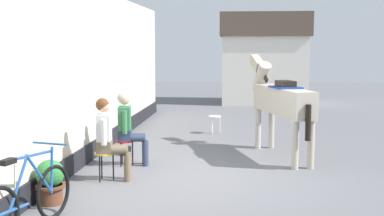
{
  "coord_description": "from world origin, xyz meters",
  "views": [
    {
      "loc": [
        0.57,
        -8.4,
        2.24
      ],
      "look_at": [
        -0.4,
        1.2,
        1.05
      ],
      "focal_mm": 47.08,
      "sensor_mm": 36.0,
      "label": 1
    }
  ],
  "objects_px": {
    "flower_planter_near": "(50,181)",
    "leaning_bicycle": "(28,200)",
    "satchel_bag": "(125,150)",
    "seated_visitor_near": "(108,135)",
    "spare_stool_white": "(215,118)",
    "saddled_horse_center": "(280,100)",
    "seated_visitor_far": "(128,125)"
  },
  "relations": [
    {
      "from": "flower_planter_near",
      "to": "seated_visitor_far",
      "type": "bearing_deg",
      "value": 76.52
    },
    {
      "from": "seated_visitor_near",
      "to": "leaning_bicycle",
      "type": "relative_size",
      "value": 0.81
    },
    {
      "from": "spare_stool_white",
      "to": "satchel_bag",
      "type": "height_order",
      "value": "spare_stool_white"
    },
    {
      "from": "flower_planter_near",
      "to": "spare_stool_white",
      "type": "bearing_deg",
      "value": 71.66
    },
    {
      "from": "leaning_bicycle",
      "to": "satchel_bag",
      "type": "bearing_deg",
      "value": 88.12
    },
    {
      "from": "leaning_bicycle",
      "to": "satchel_bag",
      "type": "xyz_separation_m",
      "value": [
        0.14,
        4.4,
        -0.3
      ]
    },
    {
      "from": "flower_planter_near",
      "to": "spare_stool_white",
      "type": "xyz_separation_m",
      "value": [
        2.01,
        6.05,
        0.07
      ]
    },
    {
      "from": "satchel_bag",
      "to": "seated_visitor_near",
      "type": "bearing_deg",
      "value": 140.47
    },
    {
      "from": "flower_planter_near",
      "to": "leaning_bicycle",
      "type": "height_order",
      "value": "leaning_bicycle"
    },
    {
      "from": "flower_planter_near",
      "to": "satchel_bag",
      "type": "relative_size",
      "value": 2.29
    },
    {
      "from": "satchel_bag",
      "to": "saddled_horse_center",
      "type": "bearing_deg",
      "value": -131.68
    },
    {
      "from": "saddled_horse_center",
      "to": "leaning_bicycle",
      "type": "relative_size",
      "value": 1.67
    },
    {
      "from": "seated_visitor_far",
      "to": "satchel_bag",
      "type": "distance_m",
      "value": 1.15
    },
    {
      "from": "leaning_bicycle",
      "to": "spare_stool_white",
      "type": "xyz_separation_m",
      "value": [
        1.85,
        7.15,
        0.0
      ]
    },
    {
      "from": "saddled_horse_center",
      "to": "leaning_bicycle",
      "type": "xyz_separation_m",
      "value": [
        -3.31,
        -4.59,
        -0.76
      ]
    },
    {
      "from": "saddled_horse_center",
      "to": "flower_planter_near",
      "type": "xyz_separation_m",
      "value": [
        -3.47,
        -3.49,
        -0.82
      ]
    },
    {
      "from": "saddled_horse_center",
      "to": "flower_planter_near",
      "type": "height_order",
      "value": "saddled_horse_center"
    },
    {
      "from": "seated_visitor_near",
      "to": "satchel_bag",
      "type": "distance_m",
      "value": 2.1
    },
    {
      "from": "spare_stool_white",
      "to": "satchel_bag",
      "type": "relative_size",
      "value": 1.64
    },
    {
      "from": "seated_visitor_near",
      "to": "satchel_bag",
      "type": "height_order",
      "value": "seated_visitor_near"
    },
    {
      "from": "seated_visitor_near",
      "to": "saddled_horse_center",
      "type": "relative_size",
      "value": 0.48
    },
    {
      "from": "flower_planter_near",
      "to": "leaning_bicycle",
      "type": "relative_size",
      "value": 0.37
    },
    {
      "from": "flower_planter_near",
      "to": "spare_stool_white",
      "type": "height_order",
      "value": "flower_planter_near"
    },
    {
      "from": "leaning_bicycle",
      "to": "saddled_horse_center",
      "type": "bearing_deg",
      "value": 54.17
    },
    {
      "from": "seated_visitor_far",
      "to": "saddled_horse_center",
      "type": "xyz_separation_m",
      "value": [
        2.89,
        1.07,
        0.38
      ]
    },
    {
      "from": "seated_visitor_far",
      "to": "satchel_bag",
      "type": "relative_size",
      "value": 4.96
    },
    {
      "from": "seated_visitor_far",
      "to": "saddled_horse_center",
      "type": "height_order",
      "value": "saddled_horse_center"
    },
    {
      "from": "flower_planter_near",
      "to": "leaning_bicycle",
      "type": "bearing_deg",
      "value": -81.76
    },
    {
      "from": "seated_visitor_far",
      "to": "leaning_bicycle",
      "type": "height_order",
      "value": "seated_visitor_far"
    },
    {
      "from": "saddled_horse_center",
      "to": "leaning_bicycle",
      "type": "bearing_deg",
      "value": -125.83
    },
    {
      "from": "seated_visitor_near",
      "to": "spare_stool_white",
      "type": "xyz_separation_m",
      "value": [
        1.51,
        4.73,
        -0.38
      ]
    },
    {
      "from": "seated_visitor_far",
      "to": "leaning_bicycle",
      "type": "relative_size",
      "value": 0.81
    }
  ]
}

